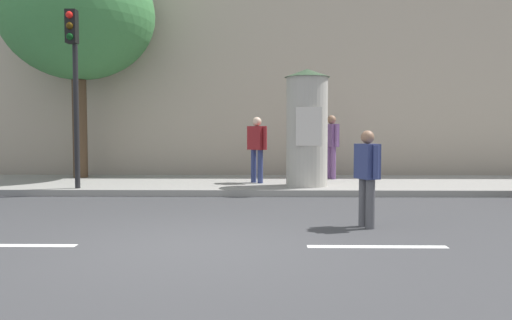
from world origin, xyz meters
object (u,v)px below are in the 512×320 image
at_px(street_tree, 78,15).
at_px(pedestrian_with_backpack, 331,141).
at_px(pedestrian_in_light_jacket, 367,172).
at_px(pedestrian_in_dark_shirt, 257,144).
at_px(traffic_light, 74,69).
at_px(poster_column, 307,127).

bearing_deg(street_tree, pedestrian_with_backpack, -2.73).
bearing_deg(pedestrian_in_light_jacket, pedestrian_in_dark_shirt, 108.35).
relative_size(pedestrian_in_light_jacket, pedestrian_with_backpack, 0.85).
bearing_deg(traffic_light, pedestrian_in_light_jacket, -33.32).
distance_m(traffic_light, street_tree, 3.56).
bearing_deg(traffic_light, pedestrian_with_backpack, 22.44).
xyz_separation_m(pedestrian_with_backpack, pedestrian_in_dark_shirt, (-2.05, -1.14, -0.04)).
bearing_deg(pedestrian_in_dark_shirt, pedestrian_in_light_jacket, -71.65).
distance_m(street_tree, pedestrian_in_light_jacket, 10.41).
distance_m(pedestrian_with_backpack, pedestrian_in_dark_shirt, 2.35).
height_order(pedestrian_in_light_jacket, pedestrian_with_backpack, pedestrian_with_backpack).
bearing_deg(street_tree, pedestrian_in_dark_shirt, -16.22).
distance_m(pedestrian_in_light_jacket, pedestrian_with_backpack, 6.48).
distance_m(poster_column, pedestrian_in_dark_shirt, 1.48).
height_order(pedestrian_with_backpack, pedestrian_in_dark_shirt, pedestrian_with_backpack).
bearing_deg(pedestrian_in_dark_shirt, poster_column, -30.47).
bearing_deg(pedestrian_with_backpack, pedestrian_in_light_jacket, -92.53).
distance_m(traffic_light, poster_column, 5.59).
xyz_separation_m(poster_column, street_tree, (-6.30, 2.20, 3.16)).
bearing_deg(street_tree, pedestrian_in_light_jacket, -44.81).
xyz_separation_m(traffic_light, pedestrian_in_dark_shirt, (4.16, 1.43, -1.75)).
bearing_deg(pedestrian_in_light_jacket, poster_column, 96.77).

